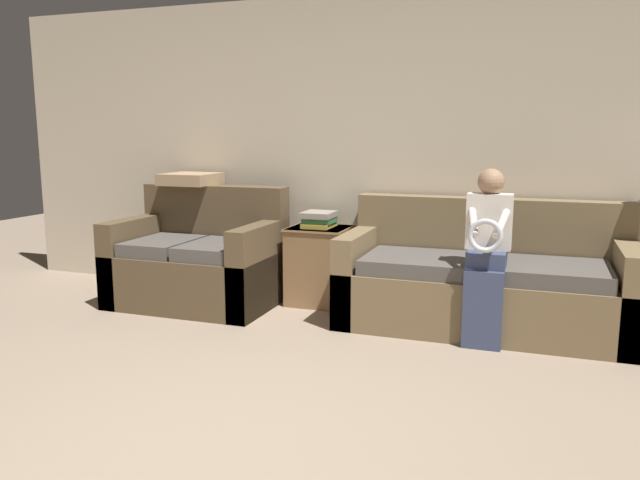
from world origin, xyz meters
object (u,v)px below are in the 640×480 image
(side_shelf, at_px, (319,264))
(throw_pillow, at_px, (191,179))
(couch_main, at_px, (483,283))
(child_left_seated, at_px, (487,249))
(book_stack, at_px, (319,219))
(couch_side, at_px, (199,263))

(side_shelf, height_order, throw_pillow, throw_pillow)
(couch_main, bearing_deg, child_left_seated, -83.62)
(child_left_seated, xyz_separation_m, book_stack, (-1.41, 0.58, 0.06))
(couch_side, xyz_separation_m, side_shelf, (0.96, 0.33, -0.01))
(couch_main, relative_size, book_stack, 6.89)
(side_shelf, xyz_separation_m, throw_pillow, (-1.20, -0.02, 0.69))
(couch_side, distance_m, book_stack, 1.08)
(couch_main, height_order, couch_side, couch_side)
(child_left_seated, height_order, book_stack, child_left_seated)
(couch_side, height_order, throw_pillow, throw_pillow)
(book_stack, distance_m, throw_pillow, 1.23)
(couch_side, relative_size, throw_pillow, 2.99)
(child_left_seated, distance_m, side_shelf, 1.55)
(couch_main, distance_m, child_left_seated, 0.51)
(couch_side, xyz_separation_m, book_stack, (0.96, 0.33, 0.37))
(couch_main, relative_size, child_left_seated, 1.74)
(child_left_seated, bearing_deg, throw_pillow, 168.13)
(book_stack, bearing_deg, child_left_seated, -22.39)
(couch_side, height_order, side_shelf, couch_side)
(couch_main, distance_m, book_stack, 1.43)
(couch_main, bearing_deg, couch_side, -176.59)
(couch_main, distance_m, side_shelf, 1.37)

